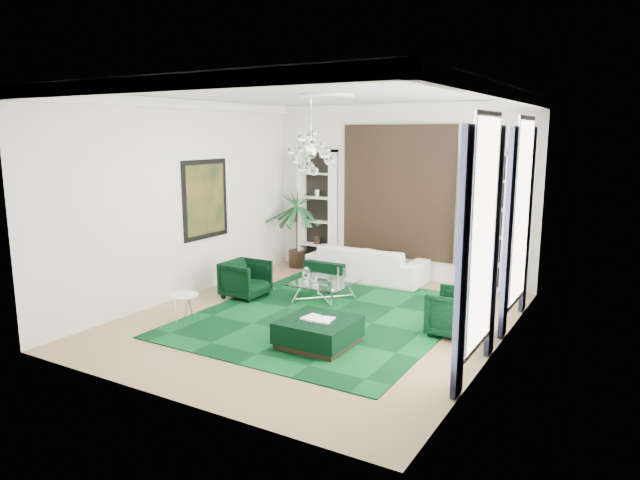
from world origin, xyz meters
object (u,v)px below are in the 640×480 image
Objects in this scene: palm at (298,217)px; armchair_left at (246,279)px; ottoman_front at (318,333)px; coffee_table at (324,291)px; sofa at (367,263)px; side_table at (184,308)px; armchair_right at (456,313)px; ottoman_side at (333,268)px.

armchair_left is at bearing -79.34° from palm.
armchair_left is at bearing 149.06° from ottoman_front.
coffee_table is 2.34m from ottoman_front.
sofa is at bearing 105.38° from ottoman_front.
palm is (-1.97, 0.29, 0.84)m from sofa.
ottoman_front is 5.31m from palm.
coffee_table is 1.06× the size of ottoman_front.
palm is (-0.49, 4.39, 0.98)m from side_table.
sofa reaches higher than coffee_table.
armchair_left is 0.76× the size of ottoman_front.
armchair_left is 4.20m from armchair_right.
armchair_right is (4.20, -0.05, 0.01)m from armchair_left.
ottoman_front reaches higher than coffee_table.
side_table is at bearing 70.22° from sofa.
ottoman_side reaches higher than coffee_table.
ottoman_front is at bearing -48.33° from armchair_right.
coffee_table is (1.45, 0.55, -0.17)m from armchair_left.
coffee_table is at bearing -47.74° from palm.
armchair_right is at bearing 41.67° from ottoman_front.
armchair_right is 0.74× the size of coffee_table.
side_table is (-2.56, -0.16, 0.02)m from ottoman_front.
armchair_right is at bearing -30.33° from palm.
armchair_right is 0.34× the size of palm.
sofa is 3.68m from armchair_right.
armchair_right is 5.52m from palm.
armchair_right reaches higher than armchair_left.
coffee_table is at bearing -66.36° from ottoman_side.
ottoman_front is at bearing 3.60° from side_table.
side_table is (-4.21, -1.63, -0.14)m from armchair_right.
armchair_left is 2.97m from ottoman_front.
ottoman_front is (1.10, -2.07, 0.02)m from coffee_table.
coffee_table is 0.46× the size of palm.
armchair_right reaches higher than side_table.
armchair_left is 0.84× the size of ottoman_side.
ottoman_front is at bearing -62.12° from coffee_table.
armchair_left is 0.33× the size of palm.
ottoman_side is 2.00× the size of side_table.
armchair_left is 1.67× the size of side_table.
side_table is (-0.01, -1.69, -0.13)m from armchair_left.
coffee_table is at bearing -102.31° from armchair_right.
ottoman_side is (-0.73, -0.22, -0.16)m from sofa.
side_table is 0.20× the size of palm.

